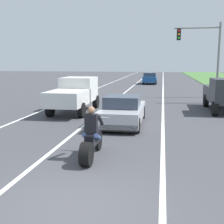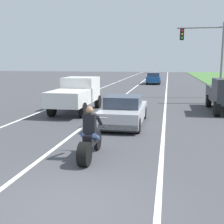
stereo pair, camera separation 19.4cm
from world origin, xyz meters
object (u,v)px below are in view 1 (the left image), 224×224
at_px(traffic_light_mast_near, 205,49).
at_px(sports_car_silver, 123,111).
at_px(pickup_truck_left_lane_white, 74,93).
at_px(motorcycle_with_rider, 91,140).
at_px(distant_car_far_ahead, 150,78).

bearing_deg(traffic_light_mast_near, sports_car_silver, -113.74).
bearing_deg(sports_car_silver, pickup_truck_left_lane_white, 138.33).
xyz_separation_m(motorcycle_with_rider, pickup_truck_left_lane_white, (-2.98, 7.91, 0.51)).
xyz_separation_m(pickup_truck_left_lane_white, distant_car_far_ahead, (3.35, 22.69, -0.33)).
distance_m(pickup_truck_left_lane_white, traffic_light_mast_near, 12.39).
bearing_deg(traffic_light_mast_near, motorcycle_with_rider, -107.87).
relative_size(motorcycle_with_rider, sports_car_silver, 0.51).
bearing_deg(motorcycle_with_rider, pickup_truck_left_lane_white, 110.67).
relative_size(pickup_truck_left_lane_white, distant_car_far_ahead, 1.20).
bearing_deg(distant_car_far_ahead, sports_car_silver, -90.24).
xyz_separation_m(sports_car_silver, traffic_light_mast_near, (5.10, 11.60, 3.30)).
relative_size(traffic_light_mast_near, distant_car_far_ahead, 1.50).
height_order(motorcycle_with_rider, sports_car_silver, motorcycle_with_rider).
xyz_separation_m(pickup_truck_left_lane_white, traffic_light_mast_near, (8.34, 8.72, 2.83)).
bearing_deg(motorcycle_with_rider, traffic_light_mast_near, 72.13).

